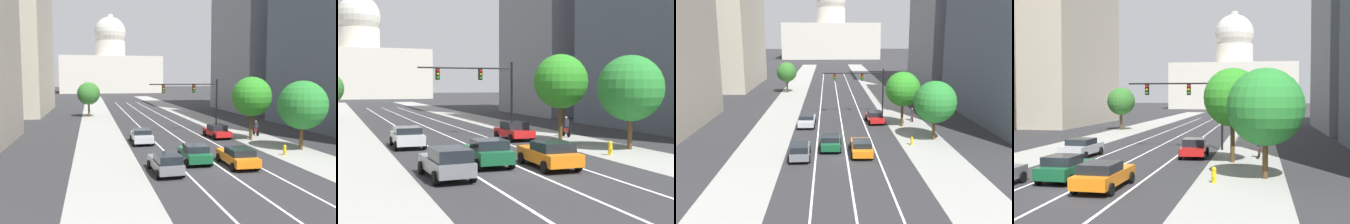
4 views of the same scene
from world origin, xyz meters
TOP-DOWN VIEW (x-y plane):
  - ground_plane at (0.00, 40.00)m, footprint 400.00×400.00m
  - sidewalk_left at (-8.28, 35.00)m, footprint 5.05×130.00m
  - sidewalk_right at (8.28, 35.00)m, footprint 5.05×130.00m
  - lane_stripe_left at (-2.88, 25.00)m, footprint 0.16×90.00m
  - lane_stripe_center at (0.00, 25.00)m, footprint 0.16×90.00m
  - lane_stripe_right at (2.88, 25.00)m, footprint 0.16×90.00m
  - capitol_building at (0.00, 138.93)m, footprint 43.43×26.74m
  - car_silver at (-4.32, 11.01)m, footprint 2.20×4.42m
  - car_orange at (1.44, 0.31)m, footprint 2.17×4.59m
  - car_red at (4.32, 12.45)m, footprint 2.20×4.15m
  - car_green at (-1.44, 1.98)m, footprint 2.16×4.08m
  - traffic_signal_mast at (3.29, 17.35)m, footprint 8.59×0.39m
  - fire_hydrant at (6.86, 2.78)m, footprint 0.26×0.35m
  - cyclist at (9.28, 12.95)m, footprint 0.38×1.70m
  - street_tree_far_right at (9.63, 4.61)m, footprint 4.49×4.49m
  - street_tree_near_right at (7.40, 10.42)m, footprint 4.21×4.21m
  - street_tree_near_left at (-9.63, 37.03)m, footprint 3.83×3.83m

SIDE VIEW (x-z plane):
  - ground_plane at x=0.00m, z-range 0.00..0.00m
  - sidewalk_left at x=-8.28m, z-range 0.00..0.01m
  - sidewalk_right at x=8.28m, z-range 0.00..0.01m
  - lane_stripe_left at x=-2.88m, z-range 0.01..0.02m
  - lane_stripe_center at x=0.00m, z-range 0.01..0.02m
  - lane_stripe_right at x=2.88m, z-range 0.01..0.02m
  - fire_hydrant at x=6.86m, z-range 0.01..0.92m
  - car_orange at x=1.44m, z-range 0.03..1.46m
  - car_red at x=4.32m, z-range 0.02..1.49m
  - car_silver at x=-4.32m, z-range 0.04..1.49m
  - car_green at x=-1.44m, z-range 0.02..1.50m
  - cyclist at x=9.28m, z-range -0.01..1.71m
  - street_tree_near_left at x=-9.63m, z-range 1.01..6.89m
  - street_tree_far_right at x=9.63m, z-range 0.94..7.34m
  - traffic_signal_mast at x=3.29m, z-range 1.39..7.83m
  - street_tree_near_right at x=7.40m, z-range 1.26..8.03m
  - capitol_building at x=0.00m, z-range -6.55..28.49m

